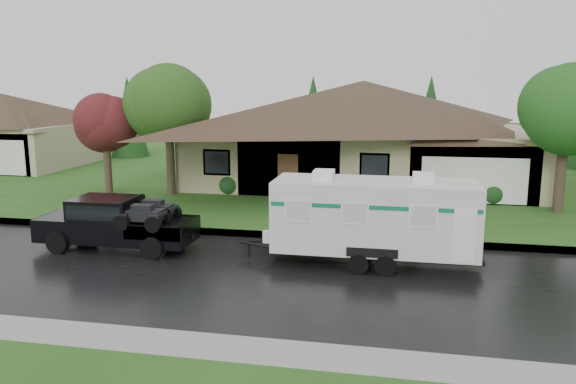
{
  "coord_description": "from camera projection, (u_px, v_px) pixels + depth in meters",
  "views": [
    {
      "loc": [
        3.94,
        -17.32,
        5.56
      ],
      "look_at": [
        0.14,
        2.0,
        1.77
      ],
      "focal_mm": 35.0,
      "sensor_mm": 36.0,
      "label": 1
    }
  ],
  "objects": [
    {
      "name": "pickup_truck",
      "position": [
        114.0,
        222.0,
        19.12
      ],
      "size": [
        5.32,
        2.02,
        1.77
      ],
      "color": "black",
      "rests_on": "ground"
    },
    {
      "name": "ground",
      "position": [
        272.0,
        256.0,
        18.49
      ],
      "size": [
        140.0,
        140.0,
        0.0
      ],
      "primitive_type": "plane",
      "color": "#245219",
      "rests_on": "ground"
    },
    {
      "name": "tree_right_green",
      "position": [
        566.0,
        112.0,
        23.28
      ],
      "size": [
        3.72,
        3.72,
        6.16
      ],
      "color": "#382B1E",
      "rests_on": "lawn"
    },
    {
      "name": "house_main",
      "position": [
        368.0,
        121.0,
        30.71
      ],
      "size": [
        19.44,
        10.8,
        6.9
      ],
      "color": "tan",
      "rests_on": "lawn"
    },
    {
      "name": "curb",
      "position": [
        286.0,
        236.0,
        20.64
      ],
      "size": [
        140.0,
        0.5,
        0.15
      ],
      "primitive_type": "cube",
      "color": "gray",
      "rests_on": "ground"
    },
    {
      "name": "road",
      "position": [
        257.0,
        275.0,
        16.56
      ],
      "size": [
        140.0,
        8.0,
        0.01
      ],
      "primitive_type": "cube",
      "color": "black",
      "rests_on": "ground"
    },
    {
      "name": "lawn",
      "position": [
        328.0,
        179.0,
        32.93
      ],
      "size": [
        140.0,
        26.0,
        0.15
      ],
      "primitive_type": "cube",
      "color": "#245219",
      "rests_on": "ground"
    },
    {
      "name": "house_far",
      "position": [
        5.0,
        124.0,
        37.33
      ],
      "size": [
        10.8,
        8.64,
        5.8
      ],
      "color": "tan",
      "rests_on": "lawn"
    },
    {
      "name": "travel_trailer",
      "position": [
        374.0,
        216.0,
        17.33
      ],
      "size": [
        6.56,
        2.3,
        2.94
      ],
      "color": "silver",
      "rests_on": "ground"
    },
    {
      "name": "shrub_row",
      "position": [
        355.0,
        188.0,
        26.95
      ],
      "size": [
        13.6,
        1.0,
        1.0
      ],
      "color": "#143814",
      "rests_on": "lawn"
    },
    {
      "name": "tree_left_green",
      "position": [
        168.0,
        106.0,
        27.33
      ],
      "size": [
        3.78,
        3.78,
        6.26
      ],
      "color": "#382B1E",
      "rests_on": "lawn"
    },
    {
      "name": "tree_red",
      "position": [
        105.0,
        125.0,
        27.45
      ],
      "size": [
        3.01,
        3.01,
        4.99
      ],
      "color": "#382B1E",
      "rests_on": "lawn"
    }
  ]
}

